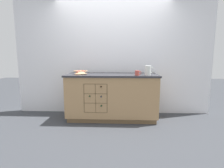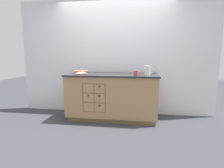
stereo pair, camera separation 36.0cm
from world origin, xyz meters
name	(u,v)px [view 1 (the left image)]	position (x,y,z in m)	size (l,w,h in m)	color
ground_plane	(112,118)	(0.00, 0.00, 0.00)	(14.00, 14.00, 0.00)	#383A3F
back_wall	(113,57)	(0.00, 0.42, 1.27)	(4.40, 0.06, 2.55)	white
kitchen_island	(112,96)	(0.00, 0.00, 0.48)	(1.85, 0.76, 0.94)	brown
fruit_bowl	(81,72)	(-0.63, -0.07, 0.98)	(0.28, 0.28, 0.07)	tan
white_pitcher	(148,70)	(0.70, -0.17, 1.03)	(0.18, 0.12, 0.18)	silver
ceramic_mug	(137,73)	(0.49, -0.25, 0.99)	(0.12, 0.08, 0.09)	#B7473D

